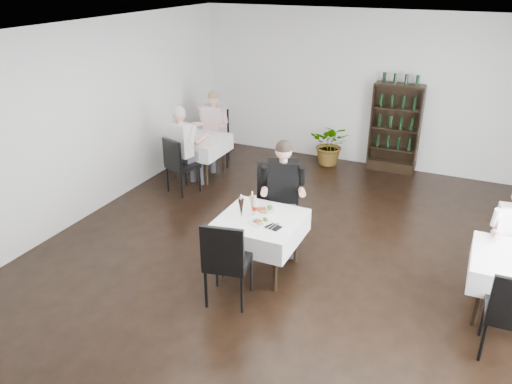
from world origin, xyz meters
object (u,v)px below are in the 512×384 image
at_px(main_table, 260,228).
at_px(potted_tree, 331,144).
at_px(wine_shelf, 395,129).
at_px(diner_main, 283,188).

xyz_separation_m(main_table, potted_tree, (-0.29, 4.12, -0.19)).
bearing_deg(wine_shelf, diner_main, -103.34).
distance_m(potted_tree, diner_main, 3.50).
bearing_deg(wine_shelf, main_table, -101.78).
bearing_deg(diner_main, main_table, -93.16).
bearing_deg(potted_tree, diner_main, -84.53).
relative_size(main_table, diner_main, 0.65).
height_order(main_table, potted_tree, potted_tree).
height_order(wine_shelf, potted_tree, wine_shelf).
bearing_deg(diner_main, wine_shelf, 76.66).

